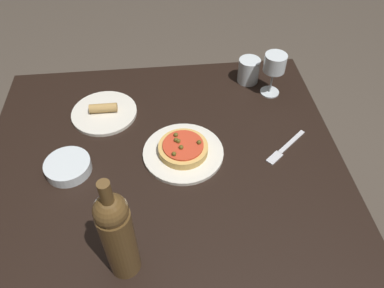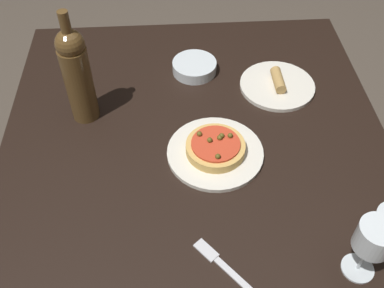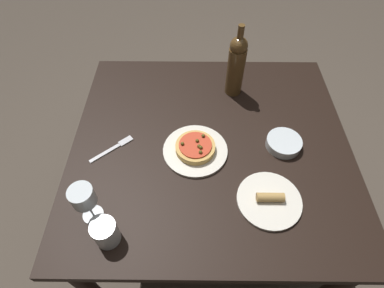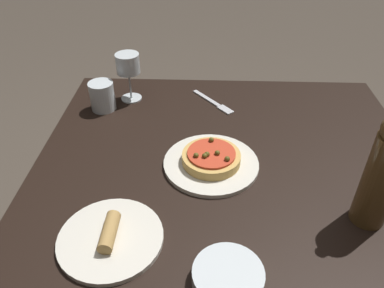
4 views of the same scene
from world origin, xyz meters
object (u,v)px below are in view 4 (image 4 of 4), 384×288
at_px(pizza, 211,157).
at_px(side_plate, 111,237).
at_px(dinner_plate, 211,164).
at_px(water_cup, 102,96).
at_px(dining_table, 228,207).
at_px(fork, 215,103).
at_px(wine_glass, 128,66).
at_px(side_bowl, 228,277).

height_order(pizza, side_plate, pizza).
bearing_deg(dinner_plate, water_cup, 51.66).
relative_size(dining_table, water_cup, 11.89).
bearing_deg(pizza, side_plate, 140.20).
bearing_deg(side_plate, fork, -21.42).
distance_m(pizza, fork, 0.32).
distance_m(wine_glass, water_cup, 0.13).
relative_size(pizza, side_bowl, 1.12).
xyz_separation_m(side_bowl, side_plate, (0.09, 0.24, -0.01)).
bearing_deg(water_cup, wine_glass, -49.94).
height_order(dinner_plate, water_cup, water_cup).
bearing_deg(fork, water_cup, -123.13).
height_order(wine_glass, side_plate, wine_glass).
relative_size(wine_glass, fork, 1.03).
distance_m(water_cup, fork, 0.37).
bearing_deg(fork, side_bowl, -38.43).
bearing_deg(dining_table, side_bowl, 176.63).
bearing_deg(wine_glass, dining_table, -141.95).
relative_size(water_cup, side_bowl, 0.68).
relative_size(dinner_plate, fork, 1.60).
height_order(dinner_plate, pizza, pizza).
xyz_separation_m(water_cup, fork, (0.04, -0.36, -0.04)).
bearing_deg(water_cup, side_plate, -165.67).
distance_m(dining_table, dinner_plate, 0.13).
distance_m(dining_table, water_cup, 0.54).
bearing_deg(dining_table, fork, 5.20).
relative_size(wine_glass, water_cup, 1.73).
height_order(water_cup, side_bowl, water_cup).
height_order(pizza, wine_glass, wine_glass).
distance_m(dinner_plate, fork, 0.32).
relative_size(pizza, side_plate, 0.69).
height_order(dining_table, water_cup, water_cup).
relative_size(dinner_plate, side_bowl, 1.84).
relative_size(dinner_plate, pizza, 1.64).
bearing_deg(dining_table, side_plate, 126.52).
xyz_separation_m(dining_table, side_plate, (-0.19, 0.26, 0.10)).
distance_m(side_bowl, fork, 0.67).
bearing_deg(fork, dinner_plate, -42.24).
xyz_separation_m(dinner_plate, water_cup, (0.28, 0.35, 0.04)).
bearing_deg(wine_glass, dinner_plate, -141.75).
bearing_deg(side_plate, pizza, -39.80).
xyz_separation_m(pizza, side_plate, (-0.26, 0.21, -0.02)).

